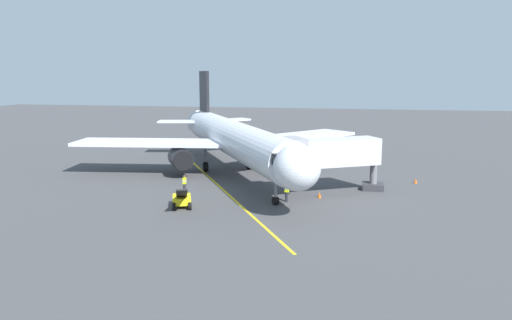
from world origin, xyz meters
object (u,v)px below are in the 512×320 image
Objects in this scene: ground_crew_wing_walker at (184,184)px; safety_cone_nose_left at (319,195)px; jet_bridge at (321,154)px; airplane at (233,139)px; ground_crew_marshaller at (287,192)px; belt_loader_near_nose at (182,199)px; safety_cone_nose_right at (416,181)px.

safety_cone_nose_left is at bearing -176.73° from ground_crew_wing_walker.
airplane is at bearing -35.18° from jet_bridge.
airplane is 13.56m from ground_crew_marshaller.
ground_crew_marshaller is 3.44m from safety_cone_nose_left.
jet_bridge reaches higher than belt_loader_near_nose.
ground_crew_wing_walker is at bearing -72.79° from belt_loader_near_nose.
ground_crew_marshaller is at bearing 124.91° from airplane.
jet_bridge is (-10.21, 7.20, -0.24)m from airplane.
safety_cone_nose_left is at bearing -152.64° from belt_loader_near_nose.
belt_loader_near_nose is (8.35, 3.71, -0.17)m from ground_crew_marshaller.
ground_crew_marshaller is 3.11× the size of safety_cone_nose_right.
belt_loader_near_nose reaches higher than safety_cone_nose_right.
belt_loader_near_nose is 8.56× the size of safety_cone_nose_right.
airplane is at bearing -55.09° from ground_crew_marshaller.
ground_crew_marshaller is 1.00× the size of ground_crew_wing_walker.
ground_crew_wing_walker is at bearing 76.16° from airplane.
jet_bridge is at bearing 35.09° from safety_cone_nose_right.
airplane is 66.83× the size of safety_cone_nose_right.
airplane reaches higher than safety_cone_nose_left.
safety_cone_nose_left is (-11.07, -5.73, -0.44)m from belt_loader_near_nose.
safety_cone_nose_right is (-9.21, -8.12, 0.00)m from safety_cone_nose_left.
belt_loader_near_nose is 24.56m from safety_cone_nose_right.
safety_cone_nose_left is at bearing -143.40° from ground_crew_marshaller.
airplane is 10.29m from ground_crew_wing_walker.
ground_crew_marshaller is 15.67m from safety_cone_nose_right.
safety_cone_nose_left is at bearing 41.41° from safety_cone_nose_right.
airplane reaches higher than ground_crew_marshaller.
safety_cone_nose_right is (-20.28, -13.85, -0.44)m from belt_loader_near_nose.
ground_crew_marshaller is 3.11× the size of safety_cone_nose_left.
ground_crew_marshaller and ground_crew_wing_walker have the same top height.
belt_loader_near_nose reaches higher than safety_cone_nose_left.
belt_loader_near_nose is at bearing 33.68° from jet_bridge.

